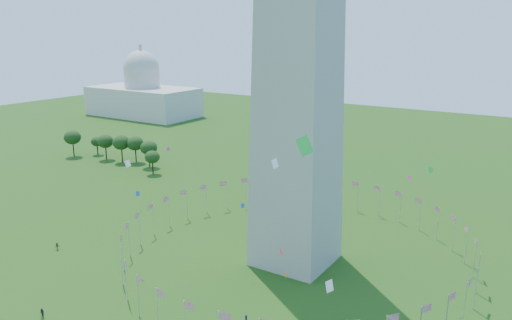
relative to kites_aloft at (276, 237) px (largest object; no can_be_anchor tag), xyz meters
The scene contains 4 objects.
flag_ring 32.94m from the kites_aloft, 111.45° to the left, with size 80.24×80.24×9.00m.
capitol_building 247.60m from the kites_aloft, 140.44° to the left, with size 70.00×35.00×46.00m, color beige, non-canonical shape.
kites_aloft is the anchor object (origin of this frame).
tree_line_west 136.09m from the kites_aloft, 149.60° to the left, with size 54.86×15.10×11.25m.
Camera 1 is at (51.36, -47.20, 53.67)m, focal length 35.00 mm.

